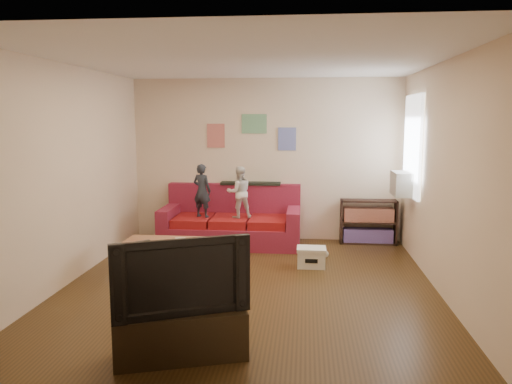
# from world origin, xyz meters

# --- Properties ---
(room_shell) EXTENTS (4.52, 5.02, 2.72)m
(room_shell) POSITION_xyz_m (0.00, 0.00, 1.35)
(room_shell) COLOR #4A3216
(room_shell) RESTS_ON ground
(sofa) EXTENTS (2.23, 1.03, 0.98)m
(sofa) POSITION_xyz_m (-0.53, 2.08, 0.33)
(sofa) COLOR maroon
(sofa) RESTS_ON ground
(child_a) EXTENTS (0.37, 0.30, 0.86)m
(child_a) POSITION_xyz_m (-0.98, 1.90, 0.90)
(child_a) COLOR #262C37
(child_a) RESTS_ON sofa
(child_b) EXTENTS (0.48, 0.43, 0.82)m
(child_b) POSITION_xyz_m (-0.38, 1.90, 0.88)
(child_b) COLOR silver
(child_b) RESTS_ON sofa
(coffee_table) EXTENTS (1.04, 0.57, 0.47)m
(coffee_table) POSITION_xyz_m (-1.15, 0.31, 0.40)
(coffee_table) COLOR #A96A46
(coffee_table) RESTS_ON ground
(remote) EXTENTS (0.18, 0.16, 0.02)m
(remote) POSITION_xyz_m (-1.40, 0.19, 0.48)
(remote) COLOR black
(remote) RESTS_ON coffee_table
(game_controller) EXTENTS (0.14, 0.05, 0.03)m
(game_controller) POSITION_xyz_m (-0.95, 0.36, 0.48)
(game_controller) COLOR white
(game_controller) RESTS_ON coffee_table
(bookshelf) EXTENTS (0.91, 0.27, 0.72)m
(bookshelf) POSITION_xyz_m (1.70, 2.30, 0.32)
(bookshelf) COLOR black
(bookshelf) RESTS_ON ground
(window) EXTENTS (0.04, 1.08, 1.48)m
(window) POSITION_xyz_m (2.22, 1.65, 1.64)
(window) COLOR white
(window) RESTS_ON room_shell
(ac_unit) EXTENTS (0.28, 0.55, 0.35)m
(ac_unit) POSITION_xyz_m (2.10, 1.65, 1.08)
(ac_unit) COLOR #B7B2A3
(ac_unit) RESTS_ON window
(artwork_left) EXTENTS (0.30, 0.01, 0.40)m
(artwork_left) POSITION_xyz_m (-0.85, 2.48, 1.75)
(artwork_left) COLOR #D87266
(artwork_left) RESTS_ON room_shell
(artwork_center) EXTENTS (0.42, 0.01, 0.32)m
(artwork_center) POSITION_xyz_m (-0.20, 2.48, 1.95)
(artwork_center) COLOR #72B27F
(artwork_center) RESTS_ON room_shell
(artwork_right) EXTENTS (0.30, 0.01, 0.38)m
(artwork_right) POSITION_xyz_m (0.35, 2.48, 1.70)
(artwork_right) COLOR #727FCC
(artwork_right) RESTS_ON room_shell
(file_box) EXTENTS (0.40, 0.30, 0.28)m
(file_box) POSITION_xyz_m (0.76, 0.88, 0.14)
(file_box) COLOR white
(file_box) RESTS_ON ground
(tv_stand) EXTENTS (1.17, 0.69, 0.42)m
(tv_stand) POSITION_xyz_m (-0.37, -1.91, 0.21)
(tv_stand) COLOR black
(tv_stand) RESTS_ON ground
(television) EXTENTS (1.11, 0.60, 0.66)m
(television) POSITION_xyz_m (-0.37, -1.91, 0.75)
(television) COLOR black
(television) RESTS_ON tv_stand
(tissue) EXTENTS (0.10, 0.10, 0.10)m
(tissue) POSITION_xyz_m (0.97, 1.37, 0.05)
(tissue) COLOR beige
(tissue) RESTS_ON ground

